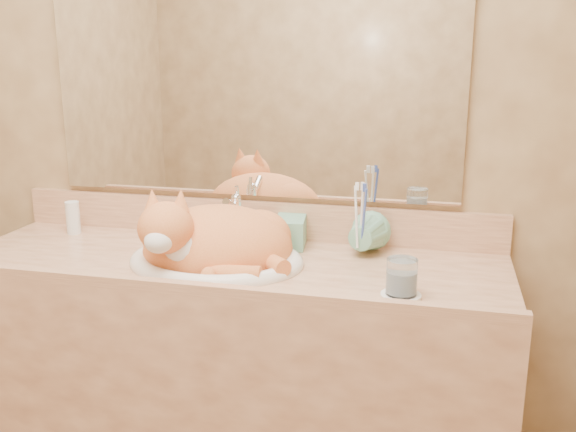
% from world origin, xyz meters
% --- Properties ---
extents(wall_back, '(2.40, 0.02, 2.50)m').
position_xyz_m(wall_back, '(0.00, 1.00, 1.25)').
color(wall_back, brown).
rests_on(wall_back, ground).
extents(vanity_counter, '(1.60, 0.55, 0.85)m').
position_xyz_m(vanity_counter, '(0.00, 0.72, 0.42)').
color(vanity_counter, '#9D6546').
rests_on(vanity_counter, floor).
extents(mirror, '(1.30, 0.02, 0.80)m').
position_xyz_m(mirror, '(0.00, 0.99, 1.39)').
color(mirror, white).
rests_on(mirror, wall_back).
extents(sink_basin, '(0.52, 0.45, 0.15)m').
position_xyz_m(sink_basin, '(-0.02, 0.70, 0.93)').
color(sink_basin, white).
rests_on(sink_basin, vanity_counter).
extents(faucet, '(0.08, 0.13, 0.17)m').
position_xyz_m(faucet, '(-0.02, 0.89, 0.94)').
color(faucet, white).
rests_on(faucet, vanity_counter).
extents(cat, '(0.50, 0.44, 0.24)m').
position_xyz_m(cat, '(-0.04, 0.70, 0.92)').
color(cat, '#D46731').
rests_on(cat, sink_basin).
extents(soap_dispenser, '(0.10, 0.10, 0.20)m').
position_xyz_m(soap_dispenser, '(0.15, 0.85, 0.95)').
color(soap_dispenser, '#6DAE8E').
rests_on(soap_dispenser, vanity_counter).
extents(toothbrush_cup, '(0.14, 0.14, 0.11)m').
position_xyz_m(toothbrush_cup, '(0.37, 0.83, 0.91)').
color(toothbrush_cup, '#6DAE8E').
rests_on(toothbrush_cup, vanity_counter).
extents(toothbrushes, '(0.04, 0.04, 0.23)m').
position_xyz_m(toothbrushes, '(0.37, 0.83, 0.99)').
color(toothbrushes, white).
rests_on(toothbrushes, toothbrush_cup).
extents(saucer, '(0.10, 0.10, 0.01)m').
position_xyz_m(saucer, '(0.51, 0.56, 0.85)').
color(saucer, white).
rests_on(saucer, vanity_counter).
extents(water_glass, '(0.08, 0.08, 0.09)m').
position_xyz_m(water_glass, '(0.51, 0.56, 0.90)').
color(water_glass, white).
rests_on(water_glass, saucer).
extents(lotion_bottle, '(0.04, 0.04, 0.11)m').
position_xyz_m(lotion_bottle, '(-0.59, 0.88, 0.90)').
color(lotion_bottle, white).
rests_on(lotion_bottle, vanity_counter).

